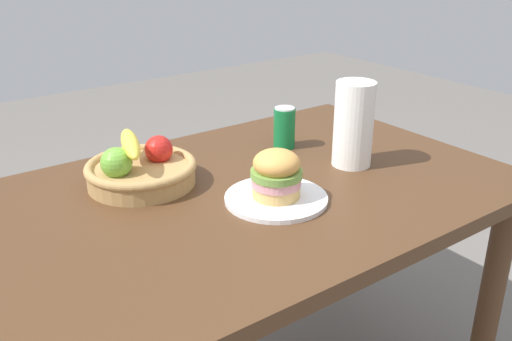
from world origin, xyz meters
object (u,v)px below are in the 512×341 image
sandwich (276,174)px  soda_can (284,128)px  paper_towel_roll (354,124)px  plate (276,198)px  fruit_basket (140,169)px

sandwich → soda_can: bearing=48.4°
soda_can → paper_towel_roll: bearing=-73.3°
sandwich → soda_can: 0.38m
plate → fruit_basket: bearing=128.0°
soda_can → plate: bearing=-131.6°
paper_towel_roll → sandwich: bearing=-169.3°
fruit_basket → plate: bearing=-52.0°
sandwich → paper_towel_roll: size_ratio=0.53×
soda_can → fruit_basket: (-0.48, 0.01, -0.02)m
fruit_basket → paper_towel_roll: 0.59m
paper_towel_roll → plate: bearing=-169.3°
soda_can → fruit_basket: bearing=179.2°
sandwich → fruit_basket: (-0.23, 0.29, -0.03)m
fruit_basket → paper_towel_roll: paper_towel_roll is taller
plate → sandwich: bearing=0.0°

